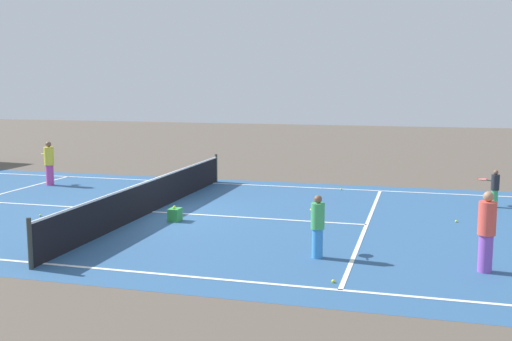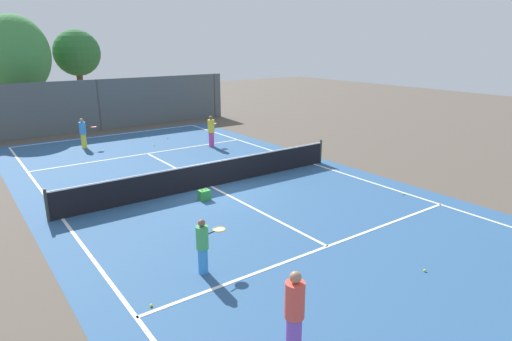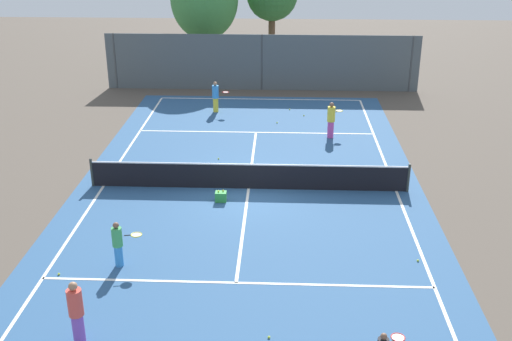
% 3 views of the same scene
% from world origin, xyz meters
% --- Properties ---
extents(ground_plane, '(80.00, 80.00, 0.00)m').
position_xyz_m(ground_plane, '(0.00, 0.00, 0.00)').
color(ground_plane, brown).
extents(court_surface, '(13.00, 25.00, 0.01)m').
position_xyz_m(court_surface, '(0.00, 0.00, 0.00)').
color(court_surface, '#2D5684').
rests_on(court_surface, ground_plane).
extents(tennis_net, '(11.90, 0.10, 1.10)m').
position_xyz_m(tennis_net, '(0.00, 0.00, 0.51)').
color(tennis_net, '#333833').
rests_on(tennis_net, ground_plane).
extents(player_0, '(0.80, 0.84, 1.67)m').
position_xyz_m(player_0, '(3.45, 5.86, 0.86)').
color(player_0, '#D14799').
rests_on(player_0, ground_plane).
extents(player_2, '(0.75, 0.71, 1.18)m').
position_xyz_m(player_2, '(3.51, -10.02, 0.62)').
color(player_2, '#3FA559').
rests_on(player_2, ground_plane).
extents(player_3, '(0.36, 0.36, 1.68)m').
position_xyz_m(player_3, '(-3.58, -9.12, 0.86)').
color(player_3, purple).
rests_on(player_3, ground_plane).
extents(player_4, '(0.89, 0.46, 1.42)m').
position_xyz_m(player_4, '(-3.47, -5.62, 0.74)').
color(player_4, '#388CD8').
rests_on(player_4, ground_plane).
extents(ball_crate, '(0.40, 0.30, 0.43)m').
position_xyz_m(ball_crate, '(-0.93, -1.13, 0.18)').
color(ball_crate, green).
rests_on(ball_crate, ground_plane).
extents(tennis_ball_2, '(0.07, 0.07, 0.07)m').
position_xyz_m(tennis_ball_2, '(0.98, -8.79, 0.03)').
color(tennis_ball_2, '#CCE533').
rests_on(tennis_ball_2, ground_plane).
extents(tennis_ball_3, '(0.07, 0.07, 0.07)m').
position_xyz_m(tennis_ball_3, '(5.31, -5.01, 0.03)').
color(tennis_ball_3, '#CCE533').
rests_on(tennis_ball_3, ground_plane).
extents(tennis_ball_4, '(0.07, 0.07, 0.07)m').
position_xyz_m(tennis_ball_4, '(-1.42, 2.90, 0.03)').
color(tennis_ball_4, '#CCE533').
rests_on(tennis_ball_4, ground_plane).
extents(tennis_ball_5, '(0.07, 0.07, 0.07)m').
position_xyz_m(tennis_ball_5, '(-5.10, -6.21, 0.03)').
color(tennis_ball_5, '#CCE533').
rests_on(tennis_ball_5, ground_plane).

